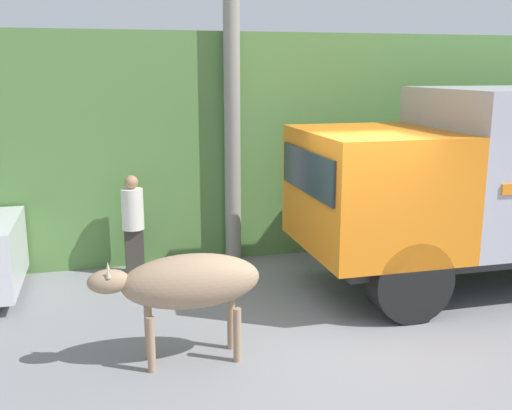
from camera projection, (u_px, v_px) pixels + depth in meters
name	position (u px, v px, depth m)	size (l,w,h in m)	color
ground_plane	(338.00, 336.00, 7.41)	(60.00, 60.00, 0.00)	gray
hillside_embankment	(231.00, 132.00, 12.82)	(32.00, 5.58, 3.82)	#568442
brown_cow	(187.00, 283.00, 6.60)	(1.88, 0.61, 1.25)	#9E7F60
pedestrian_on_hill	(133.00, 221.00, 9.46)	(0.35, 0.35, 1.61)	#38332D
utility_pole	(232.00, 58.00, 9.56)	(0.90, 0.27, 6.59)	gray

